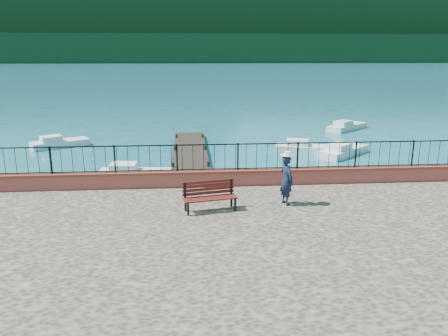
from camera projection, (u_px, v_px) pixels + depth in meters
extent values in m
plane|color=#19596B|center=(262.00, 260.00, 12.85)|extent=(2000.00, 2000.00, 0.00)
cube|color=#A2503A|center=(246.00, 177.00, 16.04)|extent=(28.00, 0.46, 0.58)
cube|color=black|center=(246.00, 157.00, 15.84)|extent=(27.00, 0.05, 0.95)
cube|color=#2D231C|center=(190.00, 160.00, 24.22)|extent=(2.00, 16.00, 0.30)
cube|color=black|center=(190.00, 49.00, 299.72)|extent=(900.00, 60.00, 18.00)
cube|color=black|center=(189.00, 33.00, 354.24)|extent=(900.00, 120.00, 44.00)
ellipsoid|color=#142D23|center=(357.00, 58.00, 570.22)|extent=(448.00, 384.00, 180.00)
cube|color=black|center=(210.00, 205.00, 13.37)|extent=(1.70, 0.82, 0.41)
cube|color=maroon|center=(208.00, 188.00, 13.48)|extent=(1.62, 0.41, 0.50)
imported|color=#101B31|center=(287.00, 180.00, 13.83)|extent=(0.54, 0.67, 1.61)
cylinder|color=white|center=(288.00, 153.00, 13.61)|extent=(0.44, 0.44, 0.12)
cube|color=silver|center=(135.00, 171.00, 21.04)|extent=(3.58, 1.65, 0.80)
cube|color=silver|center=(306.00, 146.00, 26.76)|extent=(3.92, 2.28, 0.80)
cube|color=white|center=(344.00, 149.00, 26.01)|extent=(3.78, 3.56, 0.80)
cube|color=silver|center=(60.00, 141.00, 28.33)|extent=(3.72, 2.92, 0.80)
cube|color=silver|center=(347.00, 125.00, 34.78)|extent=(3.97, 3.63, 0.80)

